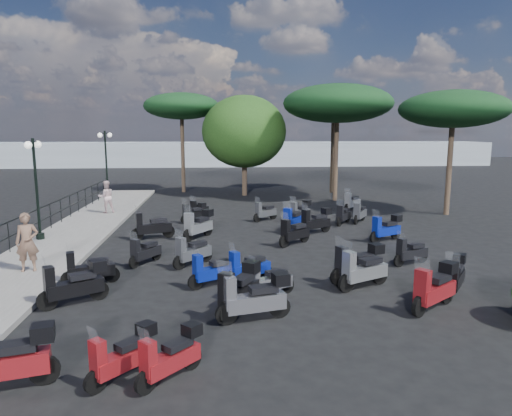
{
  "coord_description": "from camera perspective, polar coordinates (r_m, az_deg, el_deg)",
  "views": [
    {
      "loc": [
        -0.4,
        -15.65,
        4.38
      ],
      "look_at": [
        1.19,
        3.22,
        1.2
      ],
      "focal_mm": 32.0,
      "sensor_mm": 36.0,
      "label": 1
    }
  ],
  "objects": [
    {
      "name": "scooter_23",
      "position": [
        22.12,
        10.87,
        -0.91
      ],
      "size": [
        1.01,
        1.34,
        1.26
      ],
      "rotation": [
        0.0,
        0.0,
        2.52
      ],
      "color": "black",
      "rests_on": "ground"
    },
    {
      "name": "ground",
      "position": [
        16.26,
        -3.26,
        -6.11
      ],
      "size": [
        120.0,
        120.0,
        0.0
      ],
      "primitive_type": "plane",
      "color": "black",
      "rests_on": "ground"
    },
    {
      "name": "scooter_20",
      "position": [
        13.28,
        13.19,
        -7.69
      ],
      "size": [
        1.69,
        1.0,
        1.46
      ],
      "rotation": [
        0.0,
        0.0,
        2.03
      ],
      "color": "black",
      "rests_on": "ground"
    },
    {
      "name": "scooter_16",
      "position": [
        20.24,
        4.61,
        -1.56
      ],
      "size": [
        1.13,
        1.55,
        1.43
      ],
      "rotation": [
        0.0,
        0.0,
        2.54
      ],
      "color": "black",
      "rests_on": "ground"
    },
    {
      "name": "scooter_31",
      "position": [
        13.18,
        -5.49,
        -7.91
      ],
      "size": [
        1.45,
        0.9,
        1.27
      ],
      "rotation": [
        0.0,
        0.0,
        2.07
      ],
      "color": "black",
      "rests_on": "ground"
    },
    {
      "name": "scooter_4",
      "position": [
        19.21,
        -12.9,
        -2.36
      ],
      "size": [
        1.74,
        0.89,
        1.45
      ],
      "rotation": [
        0.0,
        0.0,
        1.95
      ],
      "color": "black",
      "rests_on": "ground"
    },
    {
      "name": "scooter_25",
      "position": [
        12.26,
        21.42,
        -9.34
      ],
      "size": [
        1.59,
        1.23,
        1.46
      ],
      "rotation": [
        0.0,
        0.0,
        2.19
      ],
      "color": "black",
      "rests_on": "ground"
    },
    {
      "name": "scooter_11",
      "position": [
        23.63,
        -7.18,
        -0.21
      ],
      "size": [
        0.95,
        1.27,
        1.19
      ],
      "rotation": [
        0.0,
        0.0,
        2.52
      ],
      "color": "black",
      "rests_on": "ground"
    },
    {
      "name": "scooter_10",
      "position": [
        18.97,
        -7.22,
        -2.16
      ],
      "size": [
        1.23,
        1.63,
        1.49
      ],
      "rotation": [
        0.0,
        0.0,
        2.53
      ],
      "color": "black",
      "rests_on": "ground"
    },
    {
      "name": "woman",
      "position": [
        15.57,
        -26.69,
        -3.83
      ],
      "size": [
        0.74,
        0.57,
        1.81
      ],
      "primitive_type": "imported",
      "rotation": [
        0.0,
        0.0,
        0.22
      ],
      "color": "brown",
      "rests_on": "sidewalk"
    },
    {
      "name": "railing",
      "position": [
        20.19,
        -26.26,
        -1.4
      ],
      "size": [
        0.04,
        26.04,
        1.1
      ],
      "color": "black",
      "rests_on": "sidewalk"
    },
    {
      "name": "distant_hills",
      "position": [
        60.72,
        -4.47,
        6.79
      ],
      "size": [
        70.0,
        8.0,
        3.0
      ],
      "primitive_type": "cube",
      "color": "gray",
      "rests_on": "ground"
    },
    {
      "name": "pine_1",
      "position": [
        33.5,
        9.72,
        13.1
      ],
      "size": [
        5.74,
        5.74,
        7.58
      ],
      "color": "#38281E",
      "rests_on": "ground"
    },
    {
      "name": "broadleaf_tree",
      "position": [
        31.45,
        -1.47,
        9.51
      ],
      "size": [
        5.77,
        5.77,
        6.83
      ],
      "color": "#38281E",
      "rests_on": "ground"
    },
    {
      "name": "scooter_6",
      "position": [
        8.61,
        -10.66,
        -17.84
      ],
      "size": [
        1.13,
        1.17,
        1.18
      ],
      "rotation": [
        0.0,
        0.0,
        2.38
      ],
      "color": "black",
      "rests_on": "ground"
    },
    {
      "name": "scooter_3",
      "position": [
        15.67,
        -13.75,
        -5.38
      ],
      "size": [
        0.92,
        1.33,
        1.21
      ],
      "rotation": [
        0.0,
        0.0,
        2.57
      ],
      "color": "black",
      "rests_on": "ground"
    },
    {
      "name": "pine_0",
      "position": [
        29.61,
        10.16,
        12.71
      ],
      "size": [
        6.86,
        6.86,
        7.31
      ],
      "color": "#38281E",
      "rests_on": "ground"
    },
    {
      "name": "scooter_27",
      "position": [
        19.17,
        15.95,
        -2.51
      ],
      "size": [
        1.55,
        0.96,
        1.34
      ],
      "rotation": [
        0.0,
        0.0,
        2.05
      ],
      "color": "black",
      "rests_on": "ground"
    },
    {
      "name": "lamp_post_2",
      "position": [
        30.75,
        -18.22,
        5.72
      ],
      "size": [
        0.68,
        1.18,
        4.28
      ],
      "rotation": [
        0.0,
        0.0,
        -0.41
      ],
      "color": "black",
      "rests_on": "sidewalk"
    },
    {
      "name": "sidewalk",
      "position": [
        20.09,
        -22.42,
        -3.58
      ],
      "size": [
        3.0,
        30.0,
        0.15
      ],
      "primitive_type": "cube",
      "color": "slate",
      "rests_on": "ground"
    },
    {
      "name": "scooter_1",
      "position": [
        14.1,
        -20.17,
        -7.26
      ],
      "size": [
        1.59,
        0.72,
        1.3
      ],
      "rotation": [
        0.0,
        0.0,
        1.88
      ],
      "color": "black",
      "rests_on": "ground"
    },
    {
      "name": "scooter_5",
      "position": [
        22.52,
        -7.79,
        -0.62
      ],
      "size": [
        1.22,
        1.08,
        1.18
      ],
      "rotation": [
        0.0,
        0.0,
        2.28
      ],
      "color": "black",
      "rests_on": "ground"
    },
    {
      "name": "scooter_29",
      "position": [
        25.99,
        11.89,
        0.66
      ],
      "size": [
        1.23,
        1.29,
        1.34
      ],
      "rotation": [
        0.0,
        0.0,
        2.38
      ],
      "color": "black",
      "rests_on": "ground"
    },
    {
      "name": "pine_3",
      "position": [
        26.07,
        23.44,
        11.24
      ],
      "size": [
        5.52,
        5.52,
        6.49
      ],
      "color": "#38281E",
      "rests_on": "ground"
    },
    {
      "name": "scooter_30",
      "position": [
        8.82,
        -16.33,
        -17.38
      ],
      "size": [
        1.13,
        1.17,
        1.18
      ],
      "rotation": [
        0.0,
        0.0,
        2.38
      ],
      "color": "black",
      "rests_on": "ground"
    },
    {
      "name": "scooter_19",
      "position": [
        13.64,
        23.61,
        -7.83
      ],
      "size": [
        1.13,
        1.4,
        1.32
      ],
      "rotation": [
        0.0,
        0.0,
        2.49
      ],
      "color": "black",
      "rests_on": "ground"
    },
    {
      "name": "scooter_8",
      "position": [
        13.45,
        -1.02,
        -7.5
      ],
      "size": [
        1.45,
        0.9,
        1.27
      ],
      "rotation": [
        0.0,
        0.0,
        2.07
      ],
      "color": "black",
      "rests_on": "ground"
    },
    {
      "name": "scooter_26",
      "position": [
        16.03,
        18.74,
        -5.3
      ],
      "size": [
        1.42,
        0.77,
        1.2
      ],
      "rotation": [
        0.0,
        0.0,
        1.98
      ],
      "color": "black",
      "rests_on": "ground"
    },
    {
      "name": "scooter_12",
      "position": [
        10.79,
        -0.19,
        -11.27
      ],
      "size": [
        1.8,
        0.73,
        1.45
      ],
      "rotation": [
        0.0,
        0.0,
        1.81
      ],
      "color": "black",
      "rests_on": "ground"
    },
    {
      "name": "scooter_21",
      "position": [
        19.89,
        7.46,
        -1.7
      ],
      "size": [
        1.6,
        1.1,
        1.42
      ],
      "rotation": [
        0.0,
        0.0,
        2.12
      ],
      "color": "black",
      "rests_on": "ground"
    },
    {
      "name": "scooter_28",
      "position": [
        22.72,
        12.82,
        -0.66
      ],
      "size": [
        1.01,
        1.43,
        1.31
      ],
      "rotation": [
        0.0,
        0.0,
        2.56
      ],
      "color": "black",
      "rests_on": "ground"
    },
    {
      "name": "scooter_17",
      "position": [
        22.59,
        1.11,
        -0.54
      ],
      "size": [
        1.29,
        1.05,
        1.24
      ],
      "rotation": [
        0.0,
        0.0,
        2.24
      ],
      "color": "black",
      "rests_on": "ground"
    },
    {
      "name": "scooter_22",
      "position": [
        22.48,
        5.53,
        -0.46
      ],
      "size": [
        1.28,
        1.29,
        1.32
      ],
      "rotation": [
        0.0,
        0.0,
        2.36
      ],
      "color": "black",
      "rests_on": "ground"
    },
    {
      "name": "scooter_0",
      "position": [
        9.2,
        -29.13,
        -16.34
      ],
      "size": [
        1.81,
        0.76,
        1.46
      ],
      "rotation": [
        0.0,
        0.0,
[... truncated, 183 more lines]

